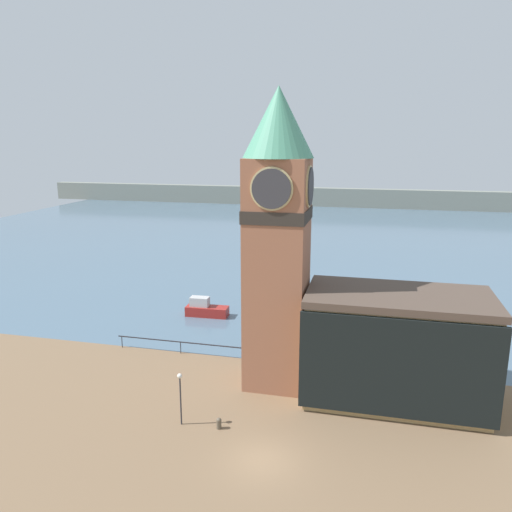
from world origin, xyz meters
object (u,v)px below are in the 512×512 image
pier_building (396,347)px  lamp_post (180,389)px  clock_tower (277,235)px  boat_near (205,309)px  mooring_bollard_near (219,423)px

pier_building → lamp_post: bearing=-153.9°
clock_tower → boat_near: size_ratio=4.85×
pier_building → clock_tower: bearing=176.0°
boat_near → lamp_post: 20.56m
lamp_post → boat_near: bearing=104.6°
boat_near → mooring_bollard_near: size_ratio=5.95×
pier_building → boat_near: (-18.67, 13.22, -3.20)m
pier_building → boat_near: pier_building is taller
clock_tower → boat_near: bearing=128.5°
mooring_bollard_near → lamp_post: (-2.53, -0.10, 2.14)m
clock_tower → lamp_post: size_ratio=6.03×
clock_tower → pier_building: bearing=-4.0°
clock_tower → boat_near: clock_tower is taller
boat_near → clock_tower: bearing=-53.4°
clock_tower → mooring_bollard_near: size_ratio=28.85×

